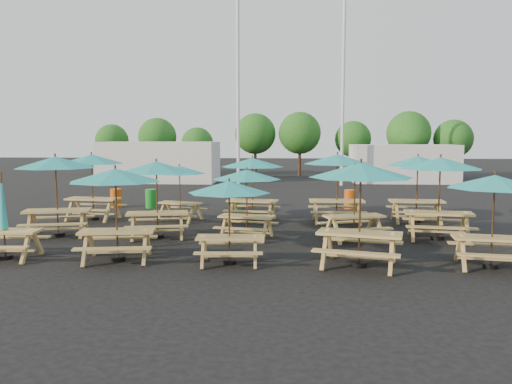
# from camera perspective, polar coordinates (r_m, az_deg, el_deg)

# --- Properties ---
(ground) EXTENTS (120.00, 120.00, 0.00)m
(ground) POSITION_cam_1_polar(r_m,az_deg,el_deg) (16.84, -0.37, -4.27)
(ground) COLOR black
(ground) RESTS_ON ground
(picnic_unit_0) EXTENTS (1.85, 1.64, 2.23)m
(picnic_unit_0) POSITION_cam_1_polar(r_m,az_deg,el_deg) (14.11, -26.88, -3.22)
(picnic_unit_0) COLOR tan
(picnic_unit_0) RESTS_ON ground
(picnic_unit_1) EXTENTS (2.97, 2.97, 2.51)m
(picnic_unit_1) POSITION_cam_1_polar(r_m,az_deg,el_deg) (16.58, -21.94, 2.76)
(picnic_unit_1) COLOR tan
(picnic_unit_1) RESTS_ON ground
(picnic_unit_2) EXTENTS (2.63, 2.63, 2.48)m
(picnic_unit_2) POSITION_cam_1_polar(r_m,az_deg,el_deg) (19.50, -18.27, 3.24)
(picnic_unit_2) COLOR tan
(picnic_unit_2) RESTS_ON ground
(picnic_unit_3) EXTENTS (2.61, 2.61, 2.33)m
(picnic_unit_3) POSITION_cam_1_polar(r_m,az_deg,el_deg) (12.75, -15.76, 1.36)
(picnic_unit_3) COLOR tan
(picnic_unit_3) RESTS_ON ground
(picnic_unit_4) EXTENTS (2.76, 2.76, 2.37)m
(picnic_unit_4) POSITION_cam_1_polar(r_m,az_deg,el_deg) (15.46, -11.31, 2.41)
(picnic_unit_4) COLOR tan
(picnic_unit_4) RESTS_ON ground
(picnic_unit_5) EXTENTS (2.52, 2.52, 2.06)m
(picnic_unit_5) POSITION_cam_1_polar(r_m,az_deg,el_deg) (18.56, -8.73, 2.22)
(picnic_unit_5) COLOR tan
(picnic_unit_5) RESTS_ON ground
(picnic_unit_6) EXTENTS (2.14, 2.14, 2.05)m
(picnic_unit_6) POSITION_cam_1_polar(r_m,az_deg,el_deg) (12.00, -3.09, 0.10)
(picnic_unit_6) COLOR tan
(picnic_unit_6) RESTS_ON ground
(picnic_unit_7) EXTENTS (2.46, 2.46, 2.13)m
(picnic_unit_7) POSITION_cam_1_polar(r_m,az_deg,el_deg) (15.01, -1.07, 1.62)
(picnic_unit_7) COLOR tan
(picnic_unit_7) RESTS_ON ground
(picnic_unit_8) EXTENTS (2.59, 2.59, 2.35)m
(picnic_unit_8) POSITION_cam_1_polar(r_m,az_deg,el_deg) (18.26, -0.42, 3.03)
(picnic_unit_8) COLOR tan
(picnic_unit_8) RESTS_ON ground
(picnic_unit_9) EXTENTS (2.98, 2.98, 2.51)m
(picnic_unit_9) POSITION_cam_1_polar(r_m,az_deg,el_deg) (11.93, 11.88, 1.89)
(picnic_unit_9) COLOR tan
(picnic_unit_9) RESTS_ON ground
(picnic_unit_10) EXTENTS (2.79, 2.79, 2.26)m
(picnic_unit_10) POSITION_cam_1_polar(r_m,az_deg,el_deg) (15.09, 11.25, 1.96)
(picnic_unit_10) COLOR tan
(picnic_unit_10) RESTS_ON ground
(picnic_unit_11) EXTENTS (2.48, 2.48, 2.50)m
(picnic_unit_11) POSITION_cam_1_polar(r_m,az_deg,el_deg) (18.11, 9.29, 3.33)
(picnic_unit_11) COLOR tan
(picnic_unit_11) RESTS_ON ground
(picnic_unit_12) EXTENTS (2.45, 2.45, 2.22)m
(picnic_unit_12) POSITION_cam_1_polar(r_m,az_deg,el_deg) (12.84, 25.61, 0.59)
(picnic_unit_12) COLOR tan
(picnic_unit_12) RESTS_ON ground
(picnic_unit_13) EXTENTS (2.77, 2.77, 2.51)m
(picnic_unit_13) POSITION_cam_1_polar(r_m,az_deg,el_deg) (15.86, 20.31, 2.68)
(picnic_unit_13) COLOR tan
(picnic_unit_13) RESTS_ON ground
(picnic_unit_14) EXTENTS (2.44, 2.44, 2.43)m
(picnic_unit_14) POSITION_cam_1_polar(r_m,az_deg,el_deg) (18.87, 18.01, 3.05)
(picnic_unit_14) COLOR tan
(picnic_unit_14) RESTS_ON ground
(waste_bin_0) EXTENTS (0.51, 0.51, 0.82)m
(waste_bin_0) POSITION_cam_1_polar(r_m,az_deg,el_deg) (22.92, -15.69, -0.68)
(waste_bin_0) COLOR #CD4F0C
(waste_bin_0) RESTS_ON ground
(waste_bin_1) EXTENTS (0.51, 0.51, 0.82)m
(waste_bin_1) POSITION_cam_1_polar(r_m,az_deg,el_deg) (22.37, -11.88, -0.74)
(waste_bin_1) COLOR #188525
(waste_bin_1) RESTS_ON ground
(waste_bin_2) EXTENTS (0.51, 0.51, 0.82)m
(waste_bin_2) POSITION_cam_1_polar(r_m,az_deg,el_deg) (21.86, -2.35, -0.77)
(waste_bin_2) COLOR #188525
(waste_bin_2) RESTS_ON ground
(waste_bin_3) EXTENTS (0.51, 0.51, 0.82)m
(waste_bin_3) POSITION_cam_1_polar(r_m,az_deg,el_deg) (22.04, 10.69, -0.82)
(waste_bin_3) COLOR #CD4F0C
(waste_bin_3) RESTS_ON ground
(mast_0) EXTENTS (0.20, 0.20, 12.00)m
(mast_0) POSITION_cam_1_polar(r_m,az_deg,el_deg) (30.83, -2.06, 11.66)
(mast_0) COLOR silver
(mast_0) RESTS_ON ground
(mast_1) EXTENTS (0.20, 0.20, 12.00)m
(mast_1) POSITION_cam_1_polar(r_m,az_deg,el_deg) (32.80, 9.92, 11.24)
(mast_1) COLOR silver
(mast_1) RESTS_ON ground
(event_tent_0) EXTENTS (8.00, 4.00, 2.80)m
(event_tent_0) POSITION_cam_1_polar(r_m,az_deg,el_deg) (35.78, -10.94, 3.42)
(event_tent_0) COLOR silver
(event_tent_0) RESTS_ON ground
(event_tent_1) EXTENTS (7.00, 4.00, 2.60)m
(event_tent_1) POSITION_cam_1_polar(r_m,az_deg,el_deg) (36.38, 16.39, 3.16)
(event_tent_1) COLOR silver
(event_tent_1) RESTS_ON ground
(tree_0) EXTENTS (2.80, 2.80, 4.24)m
(tree_0) POSITION_cam_1_polar(r_m,az_deg,el_deg) (44.50, -16.14, 5.65)
(tree_0) COLOR #382314
(tree_0) RESTS_ON ground
(tree_1) EXTENTS (3.11, 3.11, 4.72)m
(tree_1) POSITION_cam_1_polar(r_m,az_deg,el_deg) (41.90, -11.20, 6.20)
(tree_1) COLOR #382314
(tree_1) RESTS_ON ground
(tree_2) EXTENTS (2.59, 2.59, 3.93)m
(tree_2) POSITION_cam_1_polar(r_m,az_deg,el_deg) (40.90, -6.72, 5.54)
(tree_2) COLOR #382314
(tree_2) RESTS_ON ground
(tree_3) EXTENTS (3.36, 3.36, 5.09)m
(tree_3) POSITION_cam_1_polar(r_m,az_deg,el_deg) (41.34, -0.08, 6.67)
(tree_3) COLOR #382314
(tree_3) RESTS_ON ground
(tree_4) EXTENTS (3.41, 3.41, 5.17)m
(tree_4) POSITION_cam_1_polar(r_m,az_deg,el_deg) (40.77, 5.03, 6.72)
(tree_4) COLOR #382314
(tree_4) RESTS_ON ground
(tree_5) EXTENTS (2.94, 2.94, 4.45)m
(tree_5) POSITION_cam_1_polar(r_m,az_deg,el_deg) (41.48, 11.03, 5.95)
(tree_5) COLOR #382314
(tree_5) RESTS_ON ground
(tree_6) EXTENTS (3.38, 3.38, 5.13)m
(tree_6) POSITION_cam_1_polar(r_m,az_deg,el_deg) (40.40, 17.03, 6.44)
(tree_6) COLOR #382314
(tree_6) RESTS_ON ground
(tree_7) EXTENTS (2.95, 2.95, 4.48)m
(tree_7) POSITION_cam_1_polar(r_m,az_deg,el_deg) (41.31, 21.62, 5.66)
(tree_7) COLOR #382314
(tree_7) RESTS_ON ground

